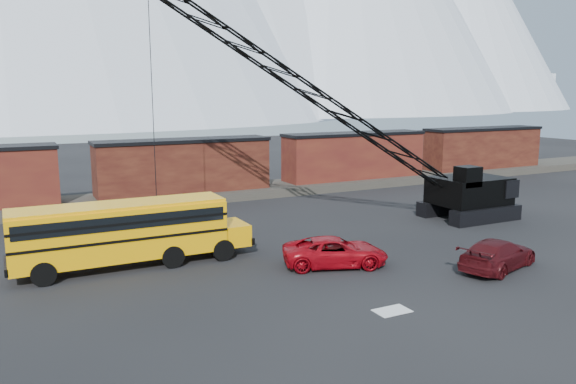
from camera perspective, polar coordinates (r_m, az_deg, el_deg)
name	(u,v)px	position (r m, az deg, el deg)	size (l,w,h in m)	color
ground	(328,283)	(25.60, 4.11, -9.16)	(160.00, 160.00, 0.00)	black
gravel_berm	(185,196)	(45.19, -10.44, -0.39)	(120.00, 5.00, 0.70)	#47413A
boxcar_mid	(184,166)	(44.82, -10.54, 2.64)	(13.70, 3.10, 4.17)	#592819
boxcar_east_near	(354,155)	(51.65, 6.75, 3.71)	(13.70, 3.10, 4.17)	#461514
boxcar_east_far	(483,148)	(61.95, 19.19, 4.27)	(13.70, 3.10, 4.17)	#592819
snow_patch	(392,311)	(22.78, 10.53, -11.78)	(1.40, 0.90, 0.02)	silver
school_bus	(128,231)	(28.38, -15.95, -3.83)	(11.65, 2.65, 3.19)	#E99D04
red_pickup	(335,252)	(27.79, 4.82, -6.07)	(2.37, 5.14, 1.43)	#9E0711
maroon_suv	(498,254)	(29.04, 20.52, -5.94)	(2.05, 5.04, 1.46)	#400B0F
crawler_crane	(324,101)	(33.79, 3.65, 9.23)	(23.87, 5.15, 14.57)	black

